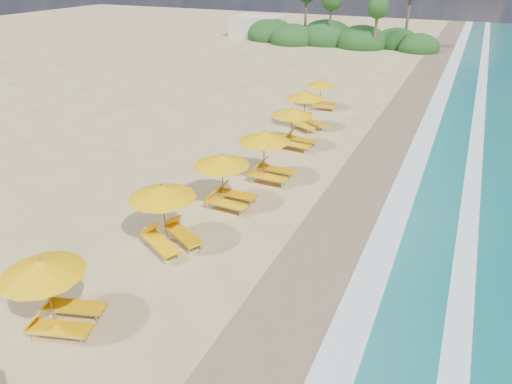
% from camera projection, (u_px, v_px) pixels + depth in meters
% --- Properties ---
extents(ground, '(160.00, 160.00, 0.00)m').
position_uv_depth(ground, '(256.00, 216.00, 20.16)').
color(ground, tan).
rests_on(ground, ground).
extents(wet_sand, '(4.00, 160.00, 0.01)m').
position_uv_depth(wet_sand, '(345.00, 237.00, 18.67)').
color(wet_sand, '#8C7253').
rests_on(wet_sand, ground).
extents(surf_foam, '(4.00, 160.00, 0.01)m').
position_uv_depth(surf_foam, '(414.00, 252.00, 17.64)').
color(surf_foam, white).
rests_on(surf_foam, ground).
extents(station_2, '(3.14, 3.06, 2.49)m').
position_uv_depth(station_2, '(53.00, 290.00, 13.52)').
color(station_2, olive).
rests_on(station_2, ground).
extents(station_3, '(3.45, 3.45, 2.62)m').
position_uv_depth(station_3, '(166.00, 213.00, 17.49)').
color(station_3, olive).
rests_on(station_3, ground).
extents(station_4, '(2.73, 2.52, 2.53)m').
position_uv_depth(station_4, '(226.00, 177.00, 20.43)').
color(station_4, olive).
rests_on(station_4, ground).
extents(station_5, '(2.82, 2.60, 2.63)m').
position_uv_depth(station_5, '(268.00, 153.00, 22.89)').
color(station_5, olive).
rests_on(station_5, ground).
extents(station_6, '(2.82, 2.64, 2.49)m').
position_uv_depth(station_6, '(295.00, 125.00, 26.94)').
color(station_6, olive).
rests_on(station_6, ground).
extents(station_7, '(3.43, 3.43, 2.56)m').
position_uv_depth(station_7, '(307.00, 108.00, 29.96)').
color(station_7, olive).
rests_on(station_7, ground).
extents(station_8, '(2.61, 2.48, 2.21)m').
position_uv_depth(station_8, '(323.00, 92.00, 34.12)').
color(station_8, olive).
rests_on(station_8, ground).
extents(treeline, '(25.80, 8.80, 9.74)m').
position_uv_depth(treeline, '(333.00, 37.00, 60.27)').
color(treeline, '#163D14').
rests_on(treeline, ground).
extents(beach_building, '(7.00, 5.00, 2.80)m').
position_uv_depth(beach_building, '(257.00, 26.00, 66.62)').
color(beach_building, beige).
rests_on(beach_building, ground).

